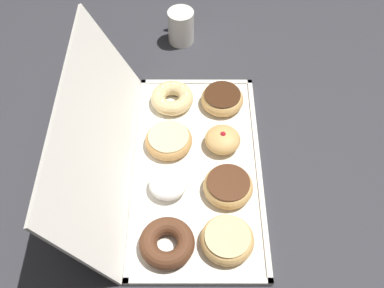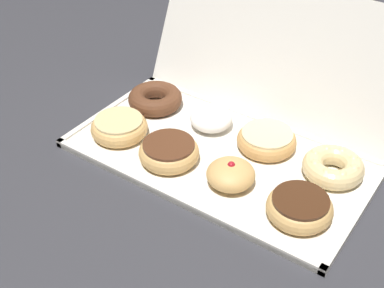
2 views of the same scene
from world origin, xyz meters
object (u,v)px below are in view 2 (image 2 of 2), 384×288
Objects in this scene: glazed_ring_donut_6 at (267,140)px; chocolate_cake_ring_donut_4 at (155,99)px; chocolate_frosted_donut_3 at (300,207)px; cruller_donut_7 at (333,167)px; glazed_ring_donut_0 at (119,127)px; jelly_filled_donut_2 at (231,174)px; chocolate_frosted_donut_1 at (169,152)px; powdered_filled_donut_5 at (211,118)px; donut_box at (219,156)px.

chocolate_cake_ring_donut_4 is at bearing -178.95° from glazed_ring_donut_6.
cruller_donut_7 is (0.00, 0.13, -0.00)m from chocolate_frosted_donut_3.
jelly_filled_donut_2 is at bearing -0.12° from glazed_ring_donut_0.
jelly_filled_donut_2 reaches higher than chocolate_frosted_donut_1.
chocolate_frosted_donut_3 is 0.30m from powdered_filled_donut_5.
glazed_ring_donut_6 is at bearing 46.95° from donut_box.
cruller_donut_7 is at bearing 42.22° from jelly_filled_donut_2.
glazed_ring_donut_0 is 1.31× the size of powdered_filled_donut_5.
cruller_donut_7 is (0.14, -0.00, 0.00)m from glazed_ring_donut_6.
chocolate_cake_ring_donut_4 is at bearing 93.29° from glazed_ring_donut_0.
jelly_filled_donut_2 is 0.18m from powdered_filled_donut_5.
chocolate_cake_ring_donut_4 is (-0.41, 0.13, -0.00)m from chocolate_frosted_donut_3.
jelly_filled_donut_2 is 1.00× the size of powdered_filled_donut_5.
glazed_ring_donut_0 is (-0.20, -0.06, 0.02)m from donut_box.
glazed_ring_donut_0 is at bearing -153.44° from glazed_ring_donut_6.
chocolate_cake_ring_donut_4 is 1.05× the size of cruller_donut_7.
glazed_ring_donut_6 is (-0.14, 0.14, -0.00)m from chocolate_frosted_donut_3.
jelly_filled_donut_2 is 0.78× the size of chocolate_frosted_donut_3.
powdered_filled_donut_5 is (-0.13, 0.13, -0.00)m from jelly_filled_donut_2.
chocolate_frosted_donut_3 is (0.14, -0.00, -0.00)m from jelly_filled_donut_2.
powdered_filled_donut_5 is (0.14, 0.13, 0.00)m from glazed_ring_donut_0.
chocolate_frosted_donut_1 reaches higher than glazed_ring_donut_6.
chocolate_frosted_donut_1 is 1.03× the size of chocolate_frosted_donut_3.
chocolate_frosted_donut_3 reaches higher than donut_box.
donut_box is 0.09m from jelly_filled_donut_2.
glazed_ring_donut_6 is at bearing 1.24° from powdered_filled_donut_5.
chocolate_frosted_donut_1 reaches higher than donut_box.
jelly_filled_donut_2 is at bearing -45.92° from powdered_filled_donut_5.
jelly_filled_donut_2 is 0.78× the size of cruller_donut_7.
chocolate_frosted_donut_1 is at bearing -179.38° from chocolate_frosted_donut_3.
glazed_ring_donut_0 reaches higher than donut_box.
jelly_filled_donut_2 is (0.06, -0.06, 0.03)m from donut_box.
chocolate_cake_ring_donut_4 is 0.41m from cruller_donut_7.
powdered_filled_donut_5 is at bearing 87.45° from chocolate_frosted_donut_1.
jelly_filled_donut_2 reaches higher than glazed_ring_donut_0.
powdered_filled_donut_5 is at bearing 132.36° from donut_box.
jelly_filled_donut_2 reaches higher than cruller_donut_7.
glazed_ring_donut_6 is at bearing 26.56° from glazed_ring_donut_0.
glazed_ring_donut_6 is (0.13, 0.00, -0.00)m from powdered_filled_donut_5.
jelly_filled_donut_2 is 0.74× the size of chocolate_cake_ring_donut_4.
chocolate_cake_ring_donut_4 is at bearing 162.41° from donut_box.
donut_box is 0.10m from chocolate_frosted_donut_1.
chocolate_cake_ring_donut_4 is at bearing 161.98° from chocolate_frosted_donut_3.
glazed_ring_donut_0 is at bearing 179.88° from jelly_filled_donut_2.
glazed_ring_donut_6 is (0.07, 0.07, 0.02)m from donut_box.
cruller_donut_7 is (0.40, 0.13, 0.00)m from glazed_ring_donut_0.
chocolate_frosted_donut_1 is at bearing -44.35° from chocolate_cake_ring_donut_4.
glazed_ring_donut_0 is 1.00× the size of chocolate_frosted_donut_1.
cruller_donut_7 reaches higher than glazed_ring_donut_0.
chocolate_frosted_donut_1 is (0.13, -0.01, 0.00)m from glazed_ring_donut_0.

